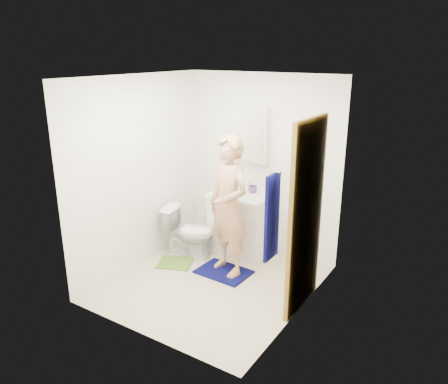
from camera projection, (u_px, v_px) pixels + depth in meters
The scene contains 22 objects.
floor at pixel (213, 283), 5.24m from camera, with size 2.20×2.40×0.02m, color beige.
ceiling at pixel (211, 76), 4.49m from camera, with size 2.20×2.40×0.02m, color white.
wall_back at pixel (263, 165), 5.84m from camera, with size 2.20×0.02×2.40m, color white.
wall_front at pixel (136, 222), 3.90m from camera, with size 2.20×0.02×2.40m, color white.
wall_left at pixel (138, 173), 5.44m from camera, with size 0.02×2.40×2.40m, color white.
wall_right at pixel (305, 206), 4.30m from camera, with size 0.02×2.40×2.40m, color white.
vanity_cabinet at pixel (241, 225), 5.93m from camera, with size 0.75×0.55×0.80m, color white.
countertop at pixel (242, 195), 5.79m from camera, with size 0.79×0.59×0.05m, color white.
sink_basin at pixel (242, 194), 5.79m from camera, with size 0.40×0.40×0.03m, color white.
faucet at pixel (248, 186), 5.91m from camera, with size 0.03×0.03×0.12m, color silver.
medicine_cabinet at pixel (251, 135), 5.73m from camera, with size 0.50×0.12×0.70m, color white.
mirror_panel at pixel (249, 136), 5.68m from camera, with size 0.46×0.01×0.66m, color white.
door at pixel (306, 217), 4.50m from camera, with size 0.05×0.80×2.05m, color olive.
door_knob at pixel (289, 233), 4.28m from camera, with size 0.07×0.07×0.07m, color gold.
towel at pixel (272, 217), 3.87m from camera, with size 0.03×0.24×0.80m, color #070946.
towel_hook at pixel (278, 172), 3.72m from camera, with size 0.02×0.02×0.06m, color silver.
toilet at pixel (189, 232), 5.84m from camera, with size 0.38×0.67×0.69m, color white.
bath_mat at pixel (224, 272), 5.47m from camera, with size 0.65×0.46×0.02m, color #070946.
green_rug at pixel (175, 263), 5.71m from camera, with size 0.43×0.37×0.02m, color #59872D.
soap_dispenser at pixel (221, 185), 5.86m from camera, with size 0.08×0.08×0.17m, color #B25553.
toothbrush_cup at pixel (253, 189), 5.81m from camera, with size 0.12×0.12×0.09m, color #624598.
man at pixel (229, 206), 5.21m from camera, with size 0.63×0.41×1.72m, color tan.
Camera 1 is at (2.62, -3.84, 2.66)m, focal length 35.00 mm.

